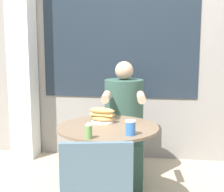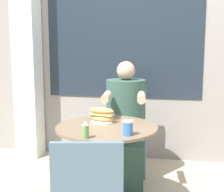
% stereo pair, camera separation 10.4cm
% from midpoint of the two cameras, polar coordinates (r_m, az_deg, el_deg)
% --- Properties ---
extents(storefront_wall, '(8.00, 0.09, 2.80)m').
position_cam_midpoint_polar(storefront_wall, '(3.66, 4.19, 10.37)').
color(storefront_wall, gray).
rests_on(storefront_wall, ground_plane).
extents(lattice_pillar, '(0.27, 0.27, 2.40)m').
position_cam_midpoint_polar(lattice_pillar, '(3.80, -14.47, 6.98)').
color(lattice_pillar, silver).
rests_on(lattice_pillar, ground_plane).
extents(cafe_table, '(0.78, 0.78, 0.71)m').
position_cam_midpoint_polar(cafe_table, '(2.45, 0.26, -9.77)').
color(cafe_table, brown).
rests_on(cafe_table, ground_plane).
extents(diner_chair, '(0.41, 0.41, 0.87)m').
position_cam_midpoint_polar(diner_chair, '(3.33, 4.01, -4.81)').
color(diner_chair, slate).
rests_on(diner_chair, ground_plane).
extents(seated_diner, '(0.42, 0.68, 1.18)m').
position_cam_midpoint_polar(seated_diner, '(3.00, 3.44, -6.61)').
color(seated_diner, '#2D4C42').
rests_on(seated_diner, ground_plane).
extents(sandwich_on_plate, '(0.22, 0.18, 0.12)m').
position_cam_midpoint_polar(sandwich_on_plate, '(2.51, -0.70, -3.58)').
color(sandwich_on_plate, white).
rests_on(sandwich_on_plate, cafe_table).
extents(drink_cup, '(0.07, 0.07, 0.10)m').
position_cam_midpoint_polar(drink_cup, '(2.15, 4.31, -5.84)').
color(drink_cup, '#336BB7').
rests_on(drink_cup, cafe_table).
extents(condiment_bottle, '(0.05, 0.05, 0.12)m').
position_cam_midpoint_polar(condiment_bottle, '(2.07, -3.47, -6.26)').
color(condiment_bottle, '#66934C').
rests_on(condiment_bottle, cafe_table).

